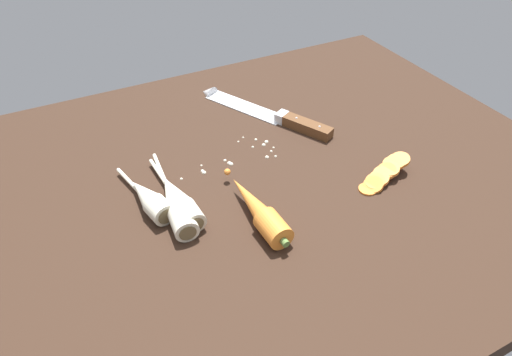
{
  "coord_description": "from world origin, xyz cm",
  "views": [
    {
      "loc": [
        -28.7,
        -58.19,
        53.78
      ],
      "look_at": [
        0.0,
        -2.0,
        1.5
      ],
      "focal_mm": 31.91,
      "sensor_mm": 36.0,
      "label": 1
    }
  ],
  "objects_px": {
    "parsnip_front": "(175,203)",
    "carrot_slice_stack": "(385,173)",
    "whole_carrot": "(258,210)",
    "parsnip_mid_left": "(149,199)",
    "chefs_knife": "(260,111)",
    "parsnip_mid_right": "(179,200)"
  },
  "relations": [
    {
      "from": "parsnip_front",
      "to": "carrot_slice_stack",
      "type": "height_order",
      "value": "parsnip_front"
    },
    {
      "from": "parsnip_front",
      "to": "carrot_slice_stack",
      "type": "bearing_deg",
      "value": -14.09
    },
    {
      "from": "whole_carrot",
      "to": "parsnip_front",
      "type": "xyz_separation_m",
      "value": [
        -0.12,
        0.08,
        -0.0
      ]
    },
    {
      "from": "parsnip_front",
      "to": "parsnip_mid_left",
      "type": "height_order",
      "value": "same"
    },
    {
      "from": "chefs_knife",
      "to": "parsnip_mid_right",
      "type": "height_order",
      "value": "parsnip_mid_right"
    },
    {
      "from": "whole_carrot",
      "to": "parsnip_front",
      "type": "height_order",
      "value": "whole_carrot"
    },
    {
      "from": "parsnip_mid_left",
      "to": "parsnip_front",
      "type": "bearing_deg",
      "value": -39.61
    },
    {
      "from": "parsnip_mid_left",
      "to": "carrot_slice_stack",
      "type": "distance_m",
      "value": 0.42
    },
    {
      "from": "chefs_knife",
      "to": "parsnip_mid_right",
      "type": "xyz_separation_m",
      "value": [
        -0.26,
        -0.21,
        0.01
      ]
    },
    {
      "from": "parsnip_mid_left",
      "to": "parsnip_mid_right",
      "type": "distance_m",
      "value": 0.05
    },
    {
      "from": "chefs_knife",
      "to": "parsnip_front",
      "type": "xyz_separation_m",
      "value": [
        -0.27,
        -0.22,
        0.01
      ]
    },
    {
      "from": "whole_carrot",
      "to": "parsnip_front",
      "type": "relative_size",
      "value": 0.88
    },
    {
      "from": "parsnip_mid_right",
      "to": "parsnip_mid_left",
      "type": "bearing_deg",
      "value": 148.79
    },
    {
      "from": "whole_carrot",
      "to": "parsnip_mid_left",
      "type": "bearing_deg",
      "value": 143.98
    },
    {
      "from": "carrot_slice_stack",
      "to": "parsnip_mid_left",
      "type": "bearing_deg",
      "value": 163.17
    },
    {
      "from": "chefs_knife",
      "to": "carrot_slice_stack",
      "type": "relative_size",
      "value": 2.69
    },
    {
      "from": "carrot_slice_stack",
      "to": "chefs_knife",
      "type": "bearing_deg",
      "value": 107.31
    },
    {
      "from": "whole_carrot",
      "to": "carrot_slice_stack",
      "type": "relative_size",
      "value": 1.72
    },
    {
      "from": "carrot_slice_stack",
      "to": "parsnip_front",
      "type": "bearing_deg",
      "value": 165.91
    },
    {
      "from": "chefs_knife",
      "to": "parsnip_mid_left",
      "type": "xyz_separation_m",
      "value": [
        -0.31,
        -0.19,
        0.01
      ]
    },
    {
      "from": "chefs_knife",
      "to": "whole_carrot",
      "type": "xyz_separation_m",
      "value": [
        -0.16,
        -0.3,
        0.01
      ]
    },
    {
      "from": "chefs_knife",
      "to": "parsnip_front",
      "type": "distance_m",
      "value": 0.35
    }
  ]
}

